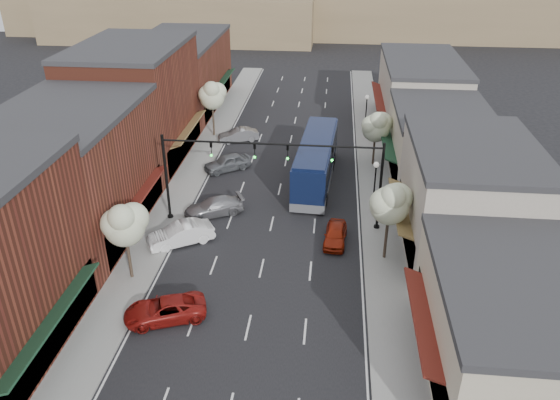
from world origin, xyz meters
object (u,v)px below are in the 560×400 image
(red_hatchback, at_px, (335,234))
(parked_car_a, at_px, (165,310))
(tree_right_far, at_px, (377,126))
(lamp_post_near, at_px, (375,179))
(signal_mast_left, at_px, (196,166))
(parked_car_c, at_px, (214,207))
(parked_car_d, at_px, (227,163))
(tree_left_near, at_px, (124,223))
(tree_right_near, at_px, (391,202))
(lamp_post_far, at_px, (366,108))
(coach_bus, at_px, (316,160))
(parked_car_b, at_px, (181,234))
(tree_left_far, at_px, (212,95))
(parked_car_e, at_px, (238,135))
(signal_mast_right, at_px, (348,172))

(red_hatchback, bearing_deg, parked_car_a, -131.62)
(tree_right_far, height_order, lamp_post_near, tree_right_far)
(parked_car_a, bearing_deg, signal_mast_left, 163.05)
(tree_right_far, distance_m, red_hatchback, 14.93)
(parked_car_c, relative_size, parked_car_d, 1.07)
(tree_left_near, bearing_deg, tree_right_near, 13.55)
(lamp_post_far, bearing_deg, lamp_post_near, -90.00)
(coach_bus, bearing_deg, tree_left_near, -121.51)
(tree_right_near, bearing_deg, lamp_post_far, 91.30)
(tree_right_near, height_order, red_hatchback, tree_right_near)
(tree_left_near, relative_size, parked_car_a, 1.19)
(tree_right_near, xyz_separation_m, parked_car_b, (-14.55, 0.58, -3.67))
(tree_left_far, bearing_deg, parked_car_e, -21.99)
(tree_left_far, relative_size, parked_car_c, 1.30)
(lamp_post_far, height_order, parked_car_c, lamp_post_far)
(signal_mast_right, distance_m, lamp_post_near, 3.69)
(tree_right_near, height_order, tree_left_far, tree_left_far)
(lamp_post_near, relative_size, parked_car_e, 1.06)
(parked_car_d, bearing_deg, lamp_post_near, 26.24)
(lamp_post_far, bearing_deg, red_hatchback, -97.46)
(tree_left_near, bearing_deg, signal_mast_left, 71.90)
(lamp_post_near, bearing_deg, tree_left_near, -146.67)
(signal_mast_left, distance_m, parked_car_a, 12.38)
(signal_mast_left, height_order, parked_car_c, signal_mast_left)
(red_hatchback, bearing_deg, lamp_post_near, 62.59)
(coach_bus, distance_m, parked_car_b, 14.72)
(red_hatchback, height_order, parked_car_d, parked_car_d)
(tree_right_far, relative_size, lamp_post_near, 1.22)
(signal_mast_right, height_order, lamp_post_far, signal_mast_right)
(tree_left_far, height_order, lamp_post_near, tree_left_far)
(tree_right_near, relative_size, tree_right_far, 1.10)
(tree_right_near, distance_m, coach_bus, 13.33)
(tree_left_near, relative_size, red_hatchback, 1.48)
(lamp_post_near, distance_m, parked_car_a, 19.23)
(red_hatchback, distance_m, parked_car_e, 21.63)
(signal_mast_left, height_order, coach_bus, signal_mast_left)
(tree_right_near, relative_size, parked_car_d, 1.35)
(tree_left_far, xyz_separation_m, lamp_post_near, (16.05, -15.44, -1.60))
(tree_left_near, distance_m, lamp_post_far, 32.35)
(tree_right_near, height_order, parked_car_c, tree_right_near)
(coach_bus, distance_m, parked_car_c, 10.47)
(coach_bus, bearing_deg, tree_right_far, 40.72)
(parked_car_c, relative_size, parked_car_e, 1.13)
(parked_car_a, xyz_separation_m, parked_car_e, (-0.49, 28.52, 0.03))
(red_hatchback, xyz_separation_m, parked_car_d, (-10.12, 11.72, 0.10))
(parked_car_b, xyz_separation_m, parked_car_c, (1.48, 4.50, -0.10))
(lamp_post_near, height_order, lamp_post_far, same)
(tree_left_near, bearing_deg, red_hatchback, 24.03)
(signal_mast_left, relative_size, tree_left_near, 1.44)
(tree_right_far, relative_size, parked_car_b, 1.14)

